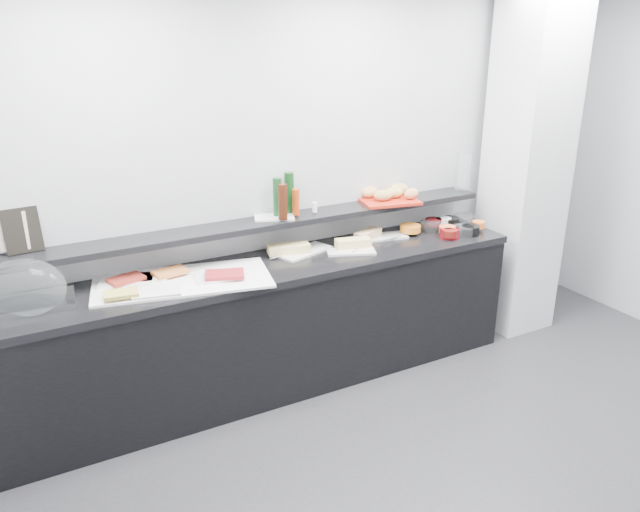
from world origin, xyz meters
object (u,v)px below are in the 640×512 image
framed_print (22,230)px  bread_tray (389,201)px  cloche_base (36,303)px  sandwich_plate_mid (351,252)px  carafe (463,173)px  condiment_tray (274,217)px

framed_print → bread_tray: size_ratio=0.63×
cloche_base → sandwich_plate_mid: cloche_base is taller
sandwich_plate_mid → framed_print: (-2.01, 0.32, 0.37)m
bread_tray → carafe: carafe is taller
condiment_tray → carafe: 1.60m
condiment_tray → carafe: (1.59, -0.05, 0.14)m
sandwich_plate_mid → condiment_tray: bearing=173.8°
cloche_base → condiment_tray: size_ratio=1.54×
framed_print → cloche_base: bearing=-96.7°
sandwich_plate_mid → condiment_tray: (-0.46, 0.25, 0.25)m
sandwich_plate_mid → bread_tray: bearing=47.2°
sandwich_plate_mid → carafe: bearing=32.4°
bread_tray → carafe: size_ratio=1.38×
framed_print → carafe: carafe is taller
condiment_tray → bread_tray: (0.91, -0.04, 0.00)m
bread_tray → sandwich_plate_mid: bearing=-143.1°
sandwich_plate_mid → condiment_tray: condiment_tray is taller
framed_print → carafe: size_ratio=0.87×
cloche_base → framed_print: bearing=96.2°
cloche_base → carafe: bearing=8.1°
cloche_base → carafe: carafe is taller
sandwich_plate_mid → condiment_tray: size_ratio=1.25×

